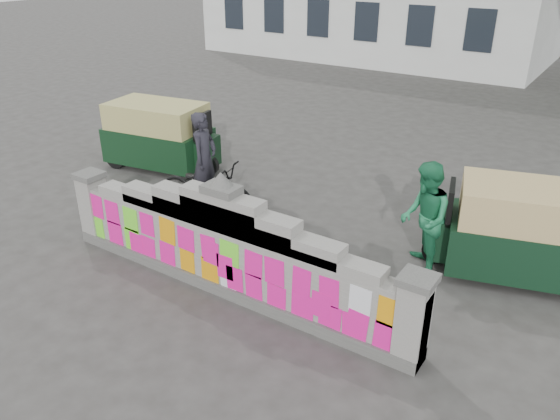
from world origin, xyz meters
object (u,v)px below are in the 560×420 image
Objects in this scene: pedestrian at (424,219)px; rickshaw_right at (525,231)px; cyclist_rider at (205,170)px; rickshaw_left at (161,135)px; cyclist_bike at (206,188)px.

rickshaw_right is (1.42, 0.71, -0.13)m from pedestrian.
rickshaw_left is at bearing 50.82° from cyclist_rider.
rickshaw_left is at bearing -126.37° from pedestrian.
rickshaw_right is at bearing 88.96° from pedestrian.
rickshaw_left reaches higher than rickshaw_right.
rickshaw_left is at bearing 50.82° from cyclist_bike.
cyclist_bike is at bearing -0.00° from cyclist_rider.
rickshaw_right is at bearing -11.50° from rickshaw_left.
cyclist_bike is at bearing -113.91° from pedestrian.
cyclist_bike is at bearing -5.98° from rickshaw_right.
pedestrian is 0.64× the size of rickshaw_left.
cyclist_rider reaches higher than cyclist_bike.
cyclist_rider is at bearing -36.77° from rickshaw_left.
cyclist_bike is 1.12× the size of cyclist_rider.
rickshaw_right is at bearing -91.71° from cyclist_bike.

